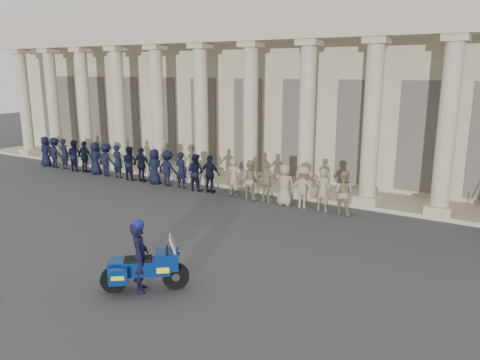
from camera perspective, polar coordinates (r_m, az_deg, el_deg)
name	(u,v)px	position (r m, az deg, el deg)	size (l,w,h in m)	color
ground	(149,254)	(13.83, -11.05, -8.81)	(90.00, 90.00, 0.00)	#38383A
building	(336,82)	(25.65, 11.65, 11.65)	(40.00, 12.50, 9.00)	tan
officer_rank	(161,167)	(21.55, -9.56, 1.52)	(17.57, 0.62, 1.63)	black
motorcycle	(145,268)	(11.48, -11.45, -10.42)	(1.74, 1.53, 1.34)	black
rider	(140,256)	(11.37, -12.11, -9.00)	(0.71, 0.74, 1.80)	black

